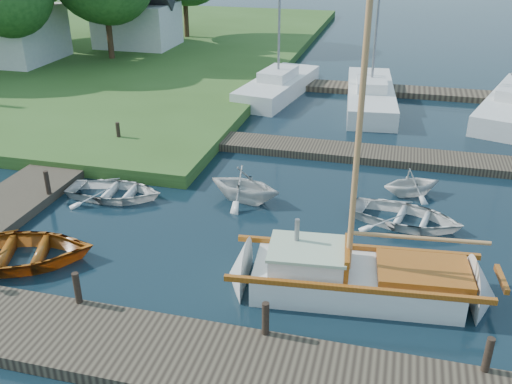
% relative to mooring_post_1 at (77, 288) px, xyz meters
% --- Properties ---
extents(ground, '(160.00, 160.00, 0.00)m').
position_rel_mooring_post_1_xyz_m(ground, '(3.00, 5.00, -0.70)').
color(ground, black).
rests_on(ground, ground).
extents(near_dock, '(18.00, 2.20, 0.30)m').
position_rel_mooring_post_1_xyz_m(near_dock, '(3.00, -1.00, -0.55)').
color(near_dock, black).
rests_on(near_dock, ground).
extents(left_dock, '(2.20, 18.00, 0.30)m').
position_rel_mooring_post_1_xyz_m(left_dock, '(-5.00, 7.00, -0.55)').
color(left_dock, black).
rests_on(left_dock, ground).
extents(far_dock, '(14.00, 1.60, 0.30)m').
position_rel_mooring_post_1_xyz_m(far_dock, '(5.00, 11.50, -0.55)').
color(far_dock, black).
rests_on(far_dock, ground).
extents(mooring_post_1, '(0.16, 0.16, 0.80)m').
position_rel_mooring_post_1_xyz_m(mooring_post_1, '(0.00, 0.00, 0.00)').
color(mooring_post_1, black).
rests_on(mooring_post_1, near_dock).
extents(mooring_post_2, '(0.16, 0.16, 0.80)m').
position_rel_mooring_post_1_xyz_m(mooring_post_2, '(4.50, 0.00, 0.00)').
color(mooring_post_2, black).
rests_on(mooring_post_2, near_dock).
extents(mooring_post_3, '(0.16, 0.16, 0.80)m').
position_rel_mooring_post_1_xyz_m(mooring_post_3, '(9.00, 0.00, 0.00)').
color(mooring_post_3, black).
rests_on(mooring_post_3, near_dock).
extents(mooring_post_4, '(0.16, 0.16, 0.80)m').
position_rel_mooring_post_1_xyz_m(mooring_post_4, '(-4.00, 5.00, 0.00)').
color(mooring_post_4, black).
rests_on(mooring_post_4, left_dock).
extents(mooring_post_5, '(0.16, 0.16, 0.80)m').
position_rel_mooring_post_1_xyz_m(mooring_post_5, '(-4.00, 10.00, 0.00)').
color(mooring_post_5, black).
rests_on(mooring_post_5, left_dock).
extents(sailboat, '(7.31, 2.66, 9.83)m').
position_rel_mooring_post_1_xyz_m(sailboat, '(6.36, 2.46, -0.36)').
color(sailboat, silver).
rests_on(sailboat, ground).
extents(dinghy, '(5.00, 4.28, 0.88)m').
position_rel_mooring_post_1_xyz_m(dinghy, '(-2.84, 1.50, -0.26)').
color(dinghy, '#7B330B').
rests_on(dinghy, ground).
extents(tender_a, '(3.34, 2.49, 0.66)m').
position_rel_mooring_post_1_xyz_m(tender_a, '(-2.08, 5.82, -0.37)').
color(tender_a, silver).
rests_on(tender_a, ground).
extents(tender_b, '(2.87, 2.61, 1.30)m').
position_rel_mooring_post_1_xyz_m(tender_b, '(2.18, 6.71, -0.05)').
color(tender_b, silver).
rests_on(tender_b, ground).
extents(tender_c, '(3.75, 3.01, 0.69)m').
position_rel_mooring_post_1_xyz_m(tender_c, '(7.38, 6.38, -0.35)').
color(tender_c, silver).
rests_on(tender_c, ground).
extents(tender_d, '(2.55, 2.43, 1.05)m').
position_rel_mooring_post_1_xyz_m(tender_d, '(7.49, 8.53, -0.18)').
color(tender_d, silver).
rests_on(tender_d, ground).
extents(marina_boat_0, '(3.30, 7.37, 11.68)m').
position_rel_mooring_post_1_xyz_m(marina_boat_0, '(0.56, 19.12, -0.12)').
color(marina_boat_0, silver).
rests_on(marina_boat_0, ground).
extents(marina_boat_1, '(3.00, 8.42, 9.39)m').
position_rel_mooring_post_1_xyz_m(marina_boat_1, '(5.38, 18.62, -0.14)').
color(marina_boat_1, silver).
rests_on(marina_boat_1, ground).
extents(house_a, '(6.30, 5.00, 6.29)m').
position_rel_mooring_post_1_xyz_m(house_a, '(-17.00, 21.00, 2.26)').
color(house_a, silver).
rests_on(house_a, shore).
extents(house_c, '(5.25, 4.00, 5.28)m').
position_rel_mooring_post_1_xyz_m(house_c, '(-11.00, 27.00, 1.88)').
color(house_c, silver).
rests_on(house_c, shore).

